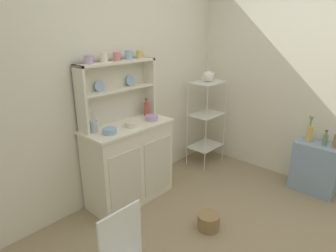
{
  "coord_description": "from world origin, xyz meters",
  "views": [
    {
      "loc": [
        -1.93,
        -0.87,
        1.85
      ],
      "look_at": [
        0.24,
        1.12,
        0.83
      ],
      "focal_mm": 31.19,
      "sensor_mm": 36.0,
      "label": 1
    }
  ],
  "objects": [
    {
      "name": "cup_rose_2",
      "position": [
        -0.1,
        1.49,
        1.56
      ],
      "size": [
        0.08,
        0.07,
        0.08
      ],
      "color": "#D17A84",
      "rests_on": "hutch_shelf_unit"
    },
    {
      "name": "hutch_cabinet",
      "position": [
        -0.11,
        1.37,
        0.45
      ],
      "size": [
        0.96,
        0.45,
        0.87
      ],
      "color": "silver",
      "rests_on": "ground"
    },
    {
      "name": "utensil_jar",
      "position": [
        -0.46,
        1.45,
        0.93
      ],
      "size": [
        0.08,
        0.08,
        0.23
      ],
      "color": "#B2B7C6",
      "rests_on": "hutch_cabinet"
    },
    {
      "name": "cup_cream_1",
      "position": [
        -0.26,
        1.49,
        1.56
      ],
      "size": [
        0.08,
        0.07,
        0.09
      ],
      "color": "silver",
      "rests_on": "hutch_shelf_unit"
    },
    {
      "name": "wall_back",
      "position": [
        0.0,
        1.62,
        1.25
      ],
      "size": [
        3.84,
        0.05,
        2.5
      ],
      "primitive_type": "cube",
      "color": "silver",
      "rests_on": "ground"
    },
    {
      "name": "cup_sky_3",
      "position": [
        0.05,
        1.49,
        1.56
      ],
      "size": [
        0.09,
        0.07,
        0.09
      ],
      "color": "#8EB2D1",
      "rests_on": "hutch_shelf_unit"
    },
    {
      "name": "porcelain_teapot",
      "position": [
        1.21,
        1.3,
        1.22
      ],
      "size": [
        0.23,
        0.14,
        0.16
      ],
      "color": "white",
      "rests_on": "bakers_rack"
    },
    {
      "name": "bowl_floral_medium",
      "position": [
        -0.11,
        1.29,
        0.9
      ],
      "size": [
        0.15,
        0.15,
        0.05
      ],
      "primitive_type": "cylinder",
      "color": "silver",
      "rests_on": "hutch_cabinet"
    },
    {
      "name": "cup_gold_4",
      "position": [
        0.2,
        1.49,
        1.56
      ],
      "size": [
        0.08,
        0.06,
        0.08
      ],
      "color": "#DBB760",
      "rests_on": "hutch_shelf_unit"
    },
    {
      "name": "bowl_mixing_large",
      "position": [
        -0.39,
        1.29,
        0.9
      ],
      "size": [
        0.14,
        0.14,
        0.05
      ],
      "primitive_type": "cylinder",
      "color": "#8EB2D1",
      "rests_on": "hutch_cabinet"
    },
    {
      "name": "floor_basket",
      "position": [
        0.05,
        0.42,
        0.08
      ],
      "size": [
        0.21,
        0.21,
        0.15
      ],
      "primitive_type": "cylinder",
      "color": "#93754C",
      "rests_on": "ground"
    },
    {
      "name": "oil_bottle",
      "position": [
        1.44,
        -0.13,
        0.66
      ],
      "size": [
        0.05,
        0.05,
        0.18
      ],
      "color": "#6B8C60",
      "rests_on": "side_shelf_blue"
    },
    {
      "name": "side_shelf_blue",
      "position": [
        1.44,
        -0.09,
        0.3
      ],
      "size": [
        0.28,
        0.48,
        0.59
      ],
      "primitive_type": "cube",
      "color": "#849EBC",
      "rests_on": "ground"
    },
    {
      "name": "flower_vase",
      "position": [
        1.44,
        0.03,
        0.71
      ],
      "size": [
        0.07,
        0.07,
        0.32
      ],
      "color": "#DBB760",
      "rests_on": "side_shelf_blue"
    },
    {
      "name": "wall_right",
      "position": [
        1.62,
        0.0,
        1.25
      ],
      "size": [
        0.05,
        3.84,
        2.5
      ],
      "primitive_type": "cube",
      "color": "silver",
      "rests_on": "ground"
    },
    {
      "name": "hutch_shelf_unit",
      "position": [
        -0.11,
        1.53,
        1.25
      ],
      "size": [
        0.9,
        0.18,
        0.64
      ],
      "color": "silver",
      "rests_on": "hutch_cabinet"
    },
    {
      "name": "cup_lilac_0",
      "position": [
        -0.42,
        1.49,
        1.56
      ],
      "size": [
        0.09,
        0.08,
        0.08
      ],
      "color": "#B79ECC",
      "rests_on": "hutch_shelf_unit"
    },
    {
      "name": "bakers_rack",
      "position": [
        1.22,
        1.3,
        0.71
      ],
      "size": [
        0.46,
        0.33,
        1.15
      ],
      "color": "silver",
      "rests_on": "ground"
    },
    {
      "name": "vinegar_bottle",
      "position": [
        1.44,
        -0.24,
        0.67
      ],
      "size": [
        0.05,
        0.05,
        0.2
      ],
      "color": "#99704C",
      "rests_on": "side_shelf_blue"
    },
    {
      "name": "jam_bottle",
      "position": [
        0.25,
        1.45,
        0.96
      ],
      "size": [
        0.06,
        0.06,
        0.2
      ],
      "color": "#B74C47",
      "rests_on": "hutch_cabinet"
    },
    {
      "name": "bowl_cream_small",
      "position": [
        0.17,
        1.29,
        0.9
      ],
      "size": [
        0.14,
        0.14,
        0.05
      ],
      "primitive_type": "cylinder",
      "color": "#B79ECC",
      "rests_on": "hutch_cabinet"
    }
  ]
}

